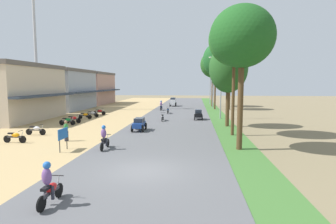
{
  "coord_description": "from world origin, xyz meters",
  "views": [
    {
      "loc": [
        2.54,
        -13.37,
        4.51
      ],
      "look_at": [
        -0.18,
        14.42,
        1.59
      ],
      "focal_mm": 29.27,
      "sensor_mm": 36.0,
      "label": 1
    }
  ],
  "objects_px": {
    "street_signboard": "(63,135)",
    "car_hatchback_black": "(198,114)",
    "streetlamp_far": "(210,84)",
    "motorbike_ahead_second": "(104,138)",
    "parked_motorbike_third": "(67,121)",
    "parked_motorbike_sixth": "(92,114)",
    "streetlamp_mid": "(213,83)",
    "utility_pole_near": "(230,84)",
    "car_sedan_blue": "(139,124)",
    "median_tree_second": "(235,40)",
    "motorbike_ahead_third": "(163,117)",
    "parked_motorbike_seventh": "(100,112)",
    "median_tree_fifth": "(213,65)",
    "motorbike_ahead_fifth": "(161,106)",
    "parked_motorbike_fourth": "(73,119)",
    "motorbike_foreground_rider": "(49,184)",
    "parked_motorbike_second": "(36,129)",
    "parked_motorbike_nearest": "(15,136)",
    "motorbike_ahead_fourth": "(168,110)",
    "pedestrian_on_shoulder": "(66,130)",
    "parked_motorbike_fifth": "(85,115)",
    "car_van_white": "(173,101)",
    "streetlamp_near": "(221,83)",
    "median_tree_fourth": "(216,60)",
    "median_tree_third": "(228,69)"
  },
  "relations": [
    {
      "from": "street_signboard",
      "to": "car_hatchback_black",
      "type": "height_order",
      "value": "street_signboard"
    },
    {
      "from": "streetlamp_far",
      "to": "motorbike_ahead_second",
      "type": "distance_m",
      "value": 43.11
    },
    {
      "from": "parked_motorbike_third",
      "to": "parked_motorbike_sixth",
      "type": "xyz_separation_m",
      "value": [
        0.08,
        6.9,
        0.0
      ]
    },
    {
      "from": "streetlamp_mid",
      "to": "utility_pole_near",
      "type": "bearing_deg",
      "value": -32.82
    },
    {
      "from": "car_sedan_blue",
      "to": "car_hatchback_black",
      "type": "relative_size",
      "value": 1.13
    },
    {
      "from": "median_tree_second",
      "to": "streetlamp_far",
      "type": "height_order",
      "value": "median_tree_second"
    },
    {
      "from": "median_tree_second",
      "to": "motorbike_ahead_third",
      "type": "bearing_deg",
      "value": 130.22
    },
    {
      "from": "parked_motorbike_seventh",
      "to": "median_tree_fifth",
      "type": "height_order",
      "value": "median_tree_fifth"
    },
    {
      "from": "median_tree_fifth",
      "to": "motorbike_ahead_fifth",
      "type": "relative_size",
      "value": 5.92
    },
    {
      "from": "parked_motorbike_fourth",
      "to": "motorbike_foreground_rider",
      "type": "relative_size",
      "value": 1.0
    },
    {
      "from": "parked_motorbike_second",
      "to": "parked_motorbike_sixth",
      "type": "relative_size",
      "value": 1.0
    },
    {
      "from": "parked_motorbike_nearest",
      "to": "motorbike_ahead_fifth",
      "type": "relative_size",
      "value": 1.0
    },
    {
      "from": "parked_motorbike_seventh",
      "to": "streetlamp_far",
      "type": "bearing_deg",
      "value": 53.25
    },
    {
      "from": "motorbike_ahead_third",
      "to": "motorbike_ahead_fourth",
      "type": "xyz_separation_m",
      "value": [
        -0.15,
        8.05,
        0.0
      ]
    },
    {
      "from": "streetlamp_mid",
      "to": "motorbike_ahead_third",
      "type": "distance_m",
      "value": 19.81
    },
    {
      "from": "pedestrian_on_shoulder",
      "to": "car_hatchback_black",
      "type": "distance_m",
      "value": 17.19
    },
    {
      "from": "parked_motorbike_fifth",
      "to": "car_sedan_blue",
      "type": "bearing_deg",
      "value": -42.24
    },
    {
      "from": "car_sedan_blue",
      "to": "street_signboard",
      "type": "bearing_deg",
      "value": -113.12
    },
    {
      "from": "streetlamp_far",
      "to": "motorbike_foreground_rider",
      "type": "height_order",
      "value": "streetlamp_far"
    },
    {
      "from": "parked_motorbike_sixth",
      "to": "street_signboard",
      "type": "xyz_separation_m",
      "value": [
        4.82,
        -17.65,
        0.55
      ]
    },
    {
      "from": "parked_motorbike_nearest",
      "to": "pedestrian_on_shoulder",
      "type": "height_order",
      "value": "pedestrian_on_shoulder"
    },
    {
      "from": "car_sedan_blue",
      "to": "motorbike_ahead_second",
      "type": "height_order",
      "value": "motorbike_ahead_second"
    },
    {
      "from": "streetlamp_far",
      "to": "car_van_white",
      "type": "height_order",
      "value": "streetlamp_far"
    },
    {
      "from": "median_tree_second",
      "to": "motorbike_ahead_fifth",
      "type": "xyz_separation_m",
      "value": [
        -8.77,
        20.8,
        -7.28
      ]
    },
    {
      "from": "street_signboard",
      "to": "streetlamp_near",
      "type": "distance_m",
      "value": 21.89
    },
    {
      "from": "parked_motorbike_fifth",
      "to": "utility_pole_near",
      "type": "xyz_separation_m",
      "value": [
        19.72,
        15.61,
        3.94
      ]
    },
    {
      "from": "car_sedan_blue",
      "to": "motorbike_ahead_fourth",
      "type": "distance_m",
      "value": 15.13
    },
    {
      "from": "median_tree_fifth",
      "to": "motorbike_ahead_third",
      "type": "height_order",
      "value": "median_tree_fifth"
    },
    {
      "from": "streetlamp_mid",
      "to": "motorbike_ahead_fifth",
      "type": "distance_m",
      "value": 11.04
    },
    {
      "from": "pedestrian_on_shoulder",
      "to": "streetlamp_far",
      "type": "xyz_separation_m",
      "value": [
        13.13,
        39.6,
        3.45
      ]
    },
    {
      "from": "parked_motorbike_fourth",
      "to": "car_van_white",
      "type": "bearing_deg",
      "value": 68.67
    },
    {
      "from": "parked_motorbike_third",
      "to": "parked_motorbike_seventh",
      "type": "height_order",
      "value": "same"
    },
    {
      "from": "parked_motorbike_fifth",
      "to": "streetlamp_far",
      "type": "relative_size",
      "value": 0.24
    },
    {
      "from": "parked_motorbike_sixth",
      "to": "motorbike_ahead_fifth",
      "type": "distance_m",
      "value": 12.71
    },
    {
      "from": "median_tree_fourth",
      "to": "streetlamp_mid",
      "type": "height_order",
      "value": "median_tree_fourth"
    },
    {
      "from": "motorbike_foreground_rider",
      "to": "motorbike_ahead_third",
      "type": "height_order",
      "value": "motorbike_foreground_rider"
    },
    {
      "from": "parked_motorbike_seventh",
      "to": "streetlamp_mid",
      "type": "bearing_deg",
      "value": 37.83
    },
    {
      "from": "motorbike_ahead_third",
      "to": "parked_motorbike_sixth",
      "type": "bearing_deg",
      "value": 165.23
    },
    {
      "from": "parked_motorbike_third",
      "to": "motorbike_foreground_rider",
      "type": "distance_m",
      "value": 20.41
    },
    {
      "from": "car_hatchback_black",
      "to": "motorbike_ahead_fourth",
      "type": "height_order",
      "value": "car_hatchback_black"
    },
    {
      "from": "median_tree_second",
      "to": "motorbike_ahead_fourth",
      "type": "xyz_separation_m",
      "value": [
        -7.21,
        16.39,
        -7.57
      ]
    },
    {
      "from": "median_tree_third",
      "to": "motorbike_foreground_rider",
      "type": "distance_m",
      "value": 22.1
    },
    {
      "from": "streetlamp_mid",
      "to": "parked_motorbike_fifth",
      "type": "bearing_deg",
      "value": -134.18
    },
    {
      "from": "parked_motorbike_second",
      "to": "pedestrian_on_shoulder",
      "type": "distance_m",
      "value": 4.35
    },
    {
      "from": "parked_motorbike_nearest",
      "to": "parked_motorbike_sixth",
      "type": "bearing_deg",
      "value": 90.18
    },
    {
      "from": "motorbike_ahead_fourth",
      "to": "parked_motorbike_third",
      "type": "bearing_deg",
      "value": -127.72
    },
    {
      "from": "median_tree_second",
      "to": "parked_motorbike_second",
      "type": "bearing_deg",
      "value": -174.29
    },
    {
      "from": "parked_motorbike_nearest",
      "to": "motorbike_ahead_second",
      "type": "bearing_deg",
      "value": -10.44
    },
    {
      "from": "parked_motorbike_third",
      "to": "median_tree_fifth",
      "type": "relative_size",
      "value": 0.17
    },
    {
      "from": "median_tree_third",
      "to": "utility_pole_near",
      "type": "xyz_separation_m",
      "value": [
        2.66,
        19.6,
        -1.54
      ]
    }
  ]
}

